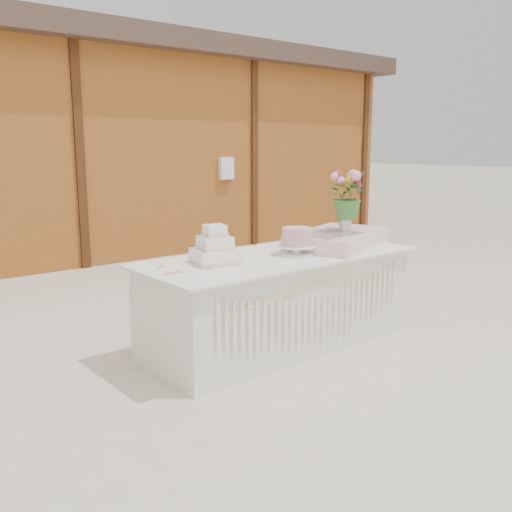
# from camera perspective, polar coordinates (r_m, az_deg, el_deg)

# --- Properties ---
(ground) EXTENTS (80.00, 80.00, 0.00)m
(ground) POSITION_cam_1_polar(r_m,az_deg,el_deg) (4.90, 2.26, -8.82)
(ground) COLOR beige
(ground) RESTS_ON ground
(barn) EXTENTS (12.60, 4.60, 3.30)m
(barn) POSITION_cam_1_polar(r_m,az_deg,el_deg) (9.91, -21.84, 10.34)
(barn) COLOR brown
(barn) RESTS_ON ground
(cake_table) EXTENTS (2.40, 1.00, 0.77)m
(cake_table) POSITION_cam_1_polar(r_m,az_deg,el_deg) (4.78, 2.33, -4.46)
(cake_table) COLOR white
(cake_table) RESTS_ON ground
(wedding_cake) EXTENTS (0.40, 0.40, 0.30)m
(wedding_cake) POSITION_cam_1_polar(r_m,az_deg,el_deg) (4.37, -4.11, 0.58)
(wedding_cake) COLOR white
(wedding_cake) RESTS_ON cake_table
(pink_cake_stand) EXTENTS (0.32, 0.32, 0.23)m
(pink_cake_stand) POSITION_cam_1_polar(r_m,az_deg,el_deg) (4.71, 4.12, 1.64)
(pink_cake_stand) COLOR white
(pink_cake_stand) RESTS_ON cake_table
(satin_runner) EXTENTS (1.20, 0.93, 0.13)m
(satin_runner) POSITION_cam_1_polar(r_m,az_deg,el_deg) (5.17, 8.25, 1.72)
(satin_runner) COLOR #FFD7CD
(satin_runner) RESTS_ON cake_table
(flower_vase) EXTENTS (0.11, 0.11, 0.15)m
(flower_vase) POSITION_cam_1_polar(r_m,az_deg,el_deg) (5.24, 8.92, 3.39)
(flower_vase) COLOR silver
(flower_vase) RESTS_ON satin_runner
(bouquet) EXTENTS (0.50, 0.50, 0.42)m
(bouquet) POSITION_cam_1_polar(r_m,az_deg,el_deg) (5.21, 9.01, 6.51)
(bouquet) COLOR #376F2C
(bouquet) RESTS_ON flower_vase
(loose_flowers) EXTENTS (0.25, 0.39, 0.02)m
(loose_flowers) POSITION_cam_1_polar(r_m,az_deg,el_deg) (4.19, -9.65, -1.29)
(loose_flowers) COLOR pink
(loose_flowers) RESTS_ON cake_table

